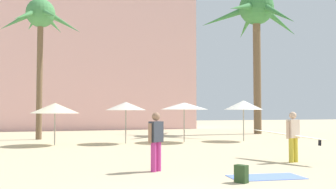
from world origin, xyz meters
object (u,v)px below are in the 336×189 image
Objects in this scene: palm_tree_left at (256,17)px; person_far_right at (156,139)px; cafe_umbrella_0 at (126,106)px; backpack at (242,174)px; beach_towel at (266,177)px; person_near_right at (291,135)px; cafe_umbrella_4 at (243,105)px; cafe_umbrella_5 at (55,108)px; palm_tree_far_left at (40,22)px; cafe_umbrella_2 at (184,106)px.

palm_tree_left reaches higher than person_far_right.
person_far_right is (-0.98, -9.31, -1.06)m from cafe_umbrella_0.
backpack is (-10.74, -17.11, -8.78)m from palm_tree_left.
person_near_right reaches higher than beach_towel.
cafe_umbrella_4 is at bearing 63.54° from beach_towel.
person_far_right reaches higher than backpack.
cafe_umbrella_0 is at bearing 64.41° from backpack.
person_far_right is at bearing -130.97° from cafe_umbrella_4.
person_far_right is (-7.74, -8.92, -1.15)m from cafe_umbrella_4.
cafe_umbrella_0 is at bearing -1.21° from cafe_umbrella_5.
cafe_umbrella_0 is 5.23× the size of backpack.
cafe_umbrella_0 reaches higher than beach_towel.
person_near_right is (3.90, -8.73, -1.06)m from cafe_umbrella_0.
palm_tree_left is 17.35m from cafe_umbrella_5.
cafe_umbrella_4 is at bearing -126.83° from palm_tree_left.
cafe_umbrella_5 is (-3.59, 0.08, -0.12)m from cafe_umbrella_0.
palm_tree_far_left reaches higher than cafe_umbrella_0.
cafe_umbrella_4 is 1.25× the size of beach_towel.
cafe_umbrella_2 is at bearing 175.44° from cafe_umbrella_4.
palm_tree_left is 12.06m from cafe_umbrella_2.
person_far_right is (-4.22, -9.20, -1.08)m from cafe_umbrella_2.
person_near_right is at bearing -57.71° from palm_tree_far_left.
palm_tree_left is 5.92× the size of beach_towel.
palm_tree_far_left reaches higher than cafe_umbrella_2.
palm_tree_far_left is at bearing 101.07° from cafe_umbrella_5.
cafe_umbrella_2 is 1.42× the size of beach_towel.
beach_towel is 4.44× the size of backpack.
cafe_umbrella_4 reaches higher than backpack.
person_far_right is at bearing 144.12° from beach_towel.
cafe_umbrella_4 is 12.10m from beach_towel.
cafe_umbrella_0 is 11.67m from backpack.
backpack is 2.76m from person_far_right.
cafe_umbrella_2 is 0.89× the size of person_near_right.
palm_tree_far_left reaches higher than cafe_umbrella_5.
cafe_umbrella_2 is (7.69, -4.59, -5.20)m from palm_tree_far_left.
cafe_umbrella_2 is at bearing -1.56° from cafe_umbrella_5.
cafe_umbrella_4 reaches higher than beach_towel.
backpack is (-2.74, -11.41, -1.79)m from cafe_umbrella_2.
cafe_umbrella_0 is 0.83× the size of cafe_umbrella_2.
cafe_umbrella_5 is 0.81× the size of person_near_right.
person_near_right is at bearing -115.08° from person_far_right.
palm_tree_left is 4.73× the size of cafe_umbrella_4.
palm_tree_left is 10.19m from cafe_umbrella_4.
palm_tree_far_left is 20.50× the size of backpack.
palm_tree_left reaches higher than cafe_umbrella_2.
cafe_umbrella_0 is 11.33m from beach_towel.
palm_tree_left is 18.00m from person_near_right.
beach_towel is (5.90, -15.55, -7.18)m from palm_tree_far_left.
person_near_right is (2.46, 2.33, 0.90)m from beach_towel.
palm_tree_left is at bearing -39.52° from person_near_right.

